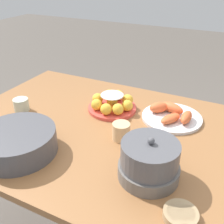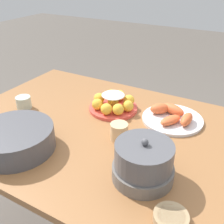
% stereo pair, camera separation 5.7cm
% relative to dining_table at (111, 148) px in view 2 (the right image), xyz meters
% --- Properties ---
extents(dining_table, '(1.46, 0.96, 0.78)m').
position_rel_dining_table_xyz_m(dining_table, '(0.00, 0.00, 0.00)').
color(dining_table, '#936038').
rests_on(dining_table, ground_plane).
extents(cake_plate, '(0.24, 0.24, 0.09)m').
position_rel_dining_table_xyz_m(cake_plate, '(0.08, -0.17, 0.13)').
color(cake_plate, '#E04C42').
rests_on(cake_plate, dining_table).
extents(serving_bowl, '(0.30, 0.30, 0.09)m').
position_rel_dining_table_xyz_m(serving_bowl, '(0.26, 0.29, 0.14)').
color(serving_bowl, '#4C4C51').
rests_on(serving_bowl, dining_table).
extents(sauce_bowl, '(0.10, 0.10, 0.02)m').
position_rel_dining_table_xyz_m(sauce_bowl, '(-0.38, 0.32, 0.11)').
color(sauce_bowl, tan).
rests_on(sauce_bowl, dining_table).
extents(seafood_platter, '(0.28, 0.28, 0.06)m').
position_rel_dining_table_xyz_m(seafood_platter, '(-0.21, -0.22, 0.12)').
color(seafood_platter, silver).
rests_on(seafood_platter, dining_table).
extents(cup_near, '(0.07, 0.07, 0.06)m').
position_rel_dining_table_xyz_m(cup_near, '(0.49, 0.03, 0.13)').
color(cup_near, beige).
rests_on(cup_near, dining_table).
extents(cup_far, '(0.07, 0.07, 0.07)m').
position_rel_dining_table_xyz_m(cup_far, '(-0.06, 0.04, 0.13)').
color(cup_far, '#DBB27F').
rests_on(cup_far, dining_table).
extents(warming_pot, '(0.21, 0.21, 0.16)m').
position_rel_dining_table_xyz_m(warming_pot, '(-0.24, 0.20, 0.16)').
color(warming_pot, '#66605B').
rests_on(warming_pot, dining_table).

